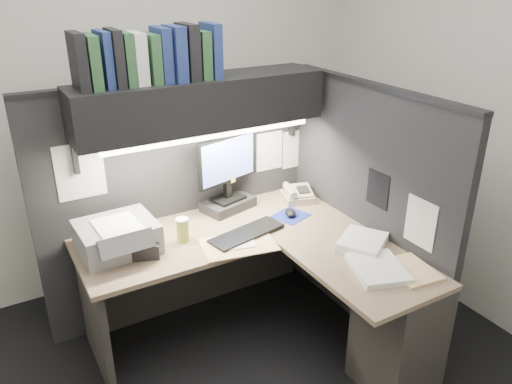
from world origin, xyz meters
TOP-DOWN VIEW (x-y plane):
  - floor at (0.00, 0.00)m, footprint 3.50×3.50m
  - wall_back at (0.00, 1.50)m, footprint 3.50×0.04m
  - wall_right at (1.75, 0.00)m, footprint 0.04×3.00m
  - partition_back at (0.03, 0.93)m, footprint 1.90×0.06m
  - partition_right at (0.98, 0.18)m, footprint 0.06×1.50m
  - desk at (0.43, -0.00)m, footprint 1.70×1.53m
  - overhead_shelf at (0.12, 0.75)m, footprint 1.55×0.34m
  - task_light_tube at (0.12, 0.61)m, footprint 1.32×0.04m
  - monitor at (0.31, 0.79)m, footprint 0.48×0.30m
  - keyboard at (0.24, 0.40)m, footprint 0.52×0.26m
  - mousepad at (0.62, 0.49)m, footprint 0.26×0.25m
  - mouse at (0.62, 0.49)m, footprint 0.11×0.13m
  - telephone at (0.80, 0.68)m, footprint 0.25×0.26m
  - coffee_cup at (-0.13, 0.53)m, footprint 0.10×0.10m
  - printer at (-0.49, 0.63)m, footprint 0.45×0.38m
  - notebook_stack at (-0.42, 0.55)m, footprint 0.35×0.32m
  - open_folder at (0.14, 0.32)m, footprint 0.48×0.36m
  - paper_stack_a at (0.76, -0.06)m, footprint 0.37×0.36m
  - paper_stack_b at (0.66, -0.31)m, footprint 0.36×0.40m
  - manila_stack at (0.81, -0.40)m, footprint 0.26×0.32m
  - binder_row at (-0.17, 0.75)m, footprint 0.80×0.26m
  - pinned_papers at (0.42, 0.56)m, footprint 1.76×1.31m

SIDE VIEW (x-z plane):
  - floor at x=0.00m, z-range 0.00..0.00m
  - desk at x=0.43m, z-range 0.08..0.81m
  - mousepad at x=0.62m, z-range 0.73..0.73m
  - open_folder at x=0.14m, z-range 0.73..0.74m
  - manila_stack at x=0.81m, z-range 0.73..0.75m
  - keyboard at x=0.24m, z-range 0.73..0.75m
  - paper_stack_b at x=0.66m, z-range 0.73..0.76m
  - mouse at x=0.62m, z-range 0.73..0.78m
  - paper_stack_a at x=0.76m, z-range 0.73..0.79m
  - telephone at x=0.80m, z-range 0.73..0.81m
  - notebook_stack at x=-0.42m, z-range 0.73..0.81m
  - coffee_cup at x=-0.13m, z-range 0.73..0.87m
  - partition_back at x=0.03m, z-range 0.00..1.60m
  - partition_right at x=0.98m, z-range 0.00..1.60m
  - printer at x=-0.49m, z-range 0.73..0.90m
  - monitor at x=0.31m, z-range 0.68..1.20m
  - pinned_papers at x=0.42m, z-range 0.80..1.31m
  - task_light_tube at x=0.12m, z-range 1.31..1.35m
  - wall_back at x=0.00m, z-range 0.00..2.70m
  - wall_right at x=1.75m, z-range 0.00..2.70m
  - overhead_shelf at x=0.12m, z-range 1.35..1.65m
  - binder_row at x=-0.17m, z-range 1.64..1.95m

